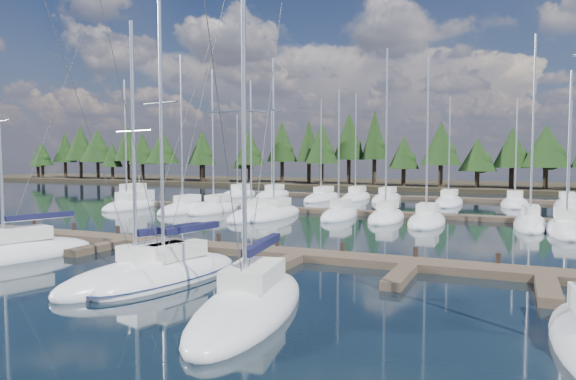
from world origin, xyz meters
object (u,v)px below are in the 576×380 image
at_px(front_sailboat_2, 14,254).
at_px(motor_yacht_left, 135,203).
at_px(main_dock, 204,249).
at_px(front_sailboat_5, 250,306).
at_px(front_sailboat_4, 171,274).
at_px(front_sailboat_3, 145,276).

relative_size(front_sailboat_2, motor_yacht_left, 1.52).
distance_m(main_dock, front_sailboat_5, 12.37).
height_order(main_dock, front_sailboat_5, front_sailboat_5).
relative_size(front_sailboat_4, front_sailboat_5, 1.11).
height_order(main_dock, front_sailboat_3, front_sailboat_3).
height_order(front_sailboat_5, motor_yacht_left, front_sailboat_5).
bearing_deg(main_dock, motor_yacht_left, 138.06).
distance_m(main_dock, front_sailboat_3, 7.38).
xyz_separation_m(front_sailboat_2, front_sailboat_3, (10.00, -1.21, -0.01)).
height_order(front_sailboat_2, front_sailboat_5, front_sailboat_2).
relative_size(front_sailboat_2, front_sailboat_5, 1.05).
bearing_deg(main_dock, front_sailboat_5, -49.21).
relative_size(main_dock, front_sailboat_3, 3.60).
bearing_deg(front_sailboat_4, motor_yacht_left, 132.98).
relative_size(main_dock, front_sailboat_4, 3.04).
distance_m(front_sailboat_3, front_sailboat_4, 1.13).
relative_size(front_sailboat_3, front_sailboat_4, 0.84).
bearing_deg(front_sailboat_2, main_dock, 35.53).
bearing_deg(front_sailboat_3, front_sailboat_5, -18.56).
bearing_deg(front_sailboat_4, front_sailboat_2, 177.26).
bearing_deg(front_sailboat_3, main_dock, 102.68).
bearing_deg(motor_yacht_left, front_sailboat_2, -62.35).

